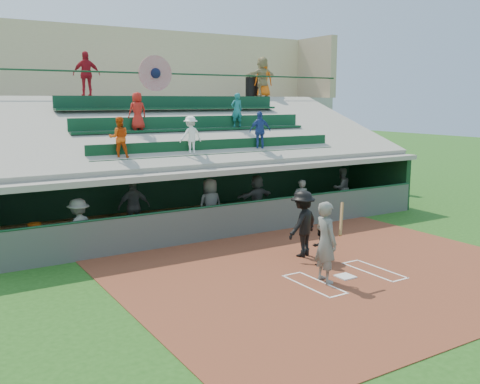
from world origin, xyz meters
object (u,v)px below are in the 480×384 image
batter_at_plate (326,242)px  water_cooler (35,229)px  catcher (320,245)px  white_table (38,246)px  trash_bin (252,87)px  home_plate (345,276)px

batter_at_plate → water_cooler: (-5.70, 5.86, -0.18)m
batter_at_plate → catcher: size_ratio=1.86×
white_table → water_cooler: water_cooler is taller
water_cooler → trash_bin: size_ratio=0.36×
trash_bin → catcher: bearing=-114.8°
white_table → trash_bin: 14.68m
catcher → water_cooler: size_ratio=2.98×
batter_at_plate → trash_bin: size_ratio=2.02×
water_cooler → trash_bin: trash_bin is taller
batter_at_plate → white_table: size_ratio=2.80×
water_cooler → trash_bin: bearing=30.9°
home_plate → white_table: size_ratio=0.59×
white_table → home_plate: bearing=-33.9°
home_plate → catcher: bearing=83.5°
catcher → white_table: 8.00m
catcher → white_table: size_ratio=1.50×
batter_at_plate → trash_bin: bearing=64.3°
catcher → water_cooler: bearing=-44.5°
home_plate → batter_at_plate: size_ratio=0.21×
white_table → water_cooler: 0.51m
home_plate → trash_bin: bearing=66.7°
batter_at_plate → catcher: batter_at_plate is taller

